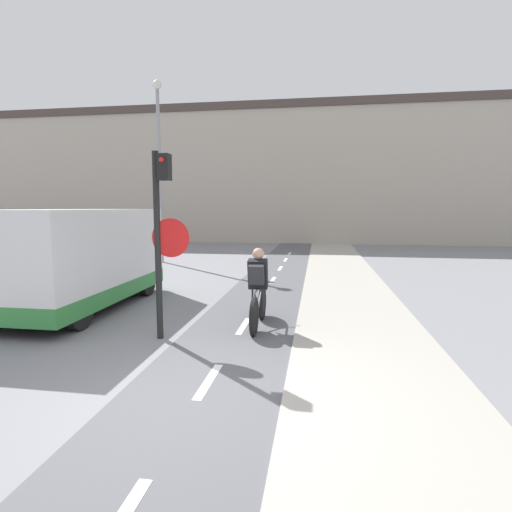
# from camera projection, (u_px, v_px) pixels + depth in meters

# --- Properties ---
(ground_plane) EXTENTS (120.00, 120.00, 0.00)m
(ground_plane) POSITION_uv_depth(u_px,v_px,m) (197.00, 400.00, 4.78)
(ground_plane) COLOR gray
(bike_lane) EXTENTS (2.01, 60.00, 0.02)m
(bike_lane) POSITION_uv_depth(u_px,v_px,m) (198.00, 399.00, 4.79)
(bike_lane) COLOR #56565B
(bike_lane) RESTS_ON ground_plane
(sidewalk_strip) EXTENTS (2.40, 60.00, 0.05)m
(sidewalk_strip) POSITION_uv_depth(u_px,v_px,m) (389.00, 413.00, 4.44)
(sidewalk_strip) COLOR #A8A399
(sidewalk_strip) RESTS_ON ground_plane
(building_row_background) EXTENTS (60.00, 5.20, 8.98)m
(building_row_background) POSITION_uv_depth(u_px,v_px,m) (299.00, 176.00, 27.54)
(building_row_background) COLOR #B2A899
(building_row_background) RESTS_ON ground_plane
(traffic_light_pole) EXTENTS (0.67, 0.25, 3.24)m
(traffic_light_pole) POSITION_uv_depth(u_px,v_px,m) (162.00, 225.00, 6.81)
(traffic_light_pole) COLOR black
(traffic_light_pole) RESTS_ON ground_plane
(street_lamp_far) EXTENTS (0.36, 0.36, 7.43)m
(street_lamp_far) POSITION_uv_depth(u_px,v_px,m) (159.00, 154.00, 16.46)
(street_lamp_far) COLOR gray
(street_lamp_far) RESTS_ON ground_plane
(cyclist_near) EXTENTS (0.46, 1.77, 1.54)m
(cyclist_near) POSITION_uv_depth(u_px,v_px,m) (258.00, 291.00, 7.59)
(cyclist_near) COLOR black
(cyclist_near) RESTS_ON ground_plane
(van) EXTENTS (2.15, 4.67, 2.26)m
(van) POSITION_uv_depth(u_px,v_px,m) (78.00, 260.00, 9.05)
(van) COLOR silver
(van) RESTS_ON ground_plane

